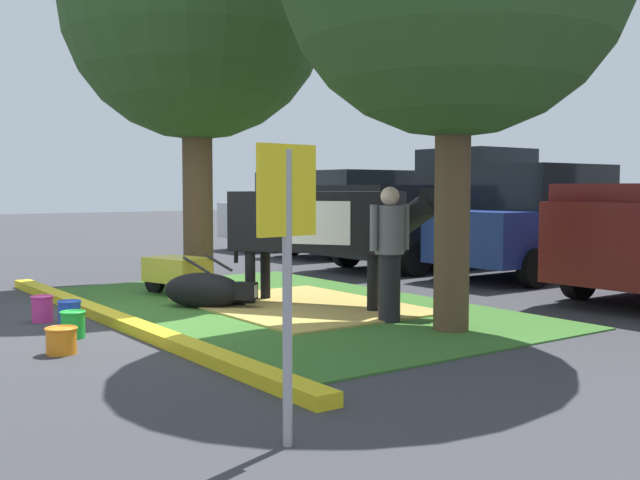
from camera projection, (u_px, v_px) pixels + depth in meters
The scene contains 18 objects.
ground_plane at pixel (164, 316), 9.45m from camera, with size 80.00×80.00×0.00m, color #38383D.
grass_island at pixel (283, 306), 10.19m from camera, with size 7.19×4.33×0.02m, color #386B28.
curb_yellow at pixel (117, 320), 8.83m from camera, with size 8.39×0.24×0.12m, color yellow.
hay_bedding at pixel (302, 306), 10.09m from camera, with size 3.20×2.40×0.04m, color tan.
shade_tree_left at pixel (196, 8), 11.98m from camera, with size 4.23×4.23×6.60m.
cow_holstein at pixel (324, 223), 10.05m from camera, with size 2.80×2.07×1.60m.
calf_lying at pixel (206, 291), 10.01m from camera, with size 1.22×1.07×0.48m.
person_handler at pixel (390, 250), 8.90m from camera, with size 0.34×0.52×1.62m.
wheelbarrow at pixel (176, 270), 11.17m from camera, with size 1.61×0.91×0.63m.
parking_sign at pixel (287, 234), 4.60m from camera, with size 0.09×0.44×1.87m.
bucket_pink at pixel (42, 308), 9.03m from camera, with size 0.27×0.27×0.32m.
bucket_blue at pixel (70, 314), 8.60m from camera, with size 0.27×0.27×0.32m.
bucket_green at pixel (73, 324), 8.06m from camera, with size 0.28×0.28×0.29m.
bucket_orange at pixel (61, 340), 7.29m from camera, with size 0.31×0.31×0.26m.
sedan_silver at pixel (306, 211), 20.28m from camera, with size 2.07×4.43×2.02m.
hatchback_white at pixel (362, 214), 18.06m from camera, with size 2.07×4.43×2.02m.
pickup_truck_black at pixel (447, 212), 15.51m from camera, with size 2.28×5.43×2.42m.
sedan_blue at pixel (544, 222), 13.61m from camera, with size 2.07×4.43×2.02m.
Camera 1 is at (8.74, -3.89, 1.60)m, focal length 42.38 mm.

